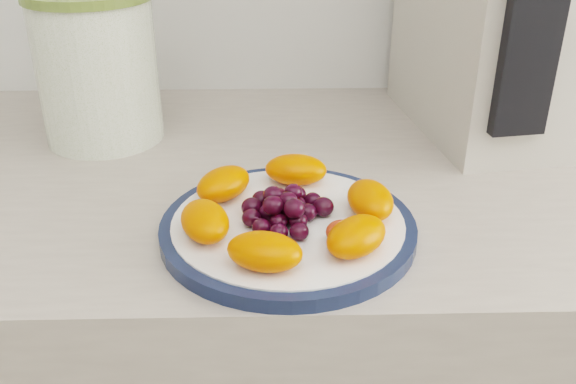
{
  "coord_description": "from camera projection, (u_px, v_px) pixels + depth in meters",
  "views": [
    {
      "loc": [
        -0.12,
        0.47,
        1.25
      ],
      "look_at": [
        -0.11,
        1.03,
        0.95
      ],
      "focal_mm": 40.0,
      "sensor_mm": 36.0,
      "label": 1
    }
  ],
  "objects": [
    {
      "name": "plate_rim",
      "position": [
        288.0,
        229.0,
        0.66
      ],
      "size": [
        0.26,
        0.26,
        0.01
      ],
      "primitive_type": "cylinder",
      "color": "#14203D",
      "rests_on": "counter"
    },
    {
      "name": "plate_face",
      "position": [
        288.0,
        228.0,
        0.66
      ],
      "size": [
        0.24,
        0.24,
        0.02
      ],
      "primitive_type": "cylinder",
      "color": "white",
      "rests_on": "counter"
    },
    {
      "name": "canister",
      "position": [
        98.0,
        72.0,
        0.85
      ],
      "size": [
        0.2,
        0.2,
        0.19
      ],
      "primitive_type": "cylinder",
      "rotation": [
        0.0,
        0.0,
        -0.3
      ],
      "color": "#4D6A0E",
      "rests_on": "counter"
    },
    {
      "name": "appliance_panel",
      "position": [
        536.0,
        11.0,
        0.7
      ],
      "size": [
        0.07,
        0.03,
        0.28
      ],
      "primitive_type": "cube",
      "rotation": [
        0.0,
        0.0,
        0.15
      ],
      "color": "black",
      "rests_on": "appliance_body"
    },
    {
      "name": "fruit_plate",
      "position": [
        288.0,
        209.0,
        0.64
      ],
      "size": [
        0.23,
        0.23,
        0.03
      ],
      "color": "#EF4800",
      "rests_on": "plate_face"
    }
  ]
}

